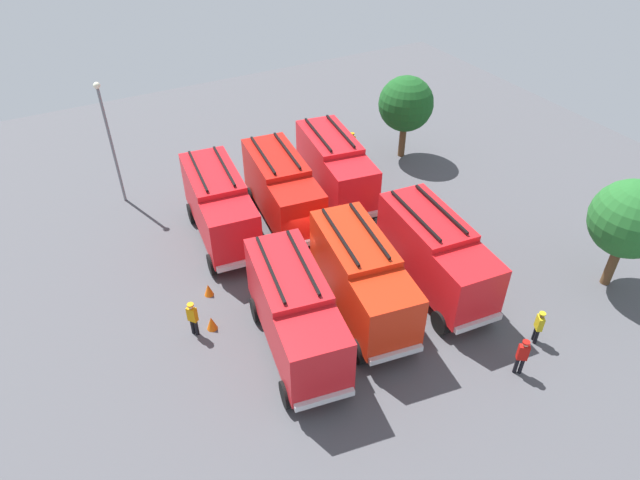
{
  "coord_description": "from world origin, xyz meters",
  "views": [
    {
      "loc": [
        19.49,
        -10.61,
        18.28
      ],
      "look_at": [
        0.0,
        0.0,
        1.4
      ],
      "focal_mm": 31.22,
      "sensor_mm": 36.0,
      "label": 1
    }
  ],
  "objects_px": {
    "fire_truck_1": "(295,311)",
    "tree_1": "(630,219)",
    "fire_truck_0": "(219,205)",
    "fire_truck_3": "(362,276)",
    "fire_truck_4": "(335,166)",
    "traffic_cone_0": "(209,290)",
    "firefighter_3": "(352,143)",
    "firefighter_0": "(522,355)",
    "traffic_cone_2": "(493,290)",
    "fire_truck_5": "(436,253)",
    "firefighter_1": "(193,317)",
    "traffic_cone_1": "(212,323)",
    "firefighter_2": "(388,225)",
    "lamppost": "(109,136)",
    "tree_0": "(406,104)",
    "firefighter_4": "(539,326)",
    "fire_truck_2": "(282,188)"
  },
  "relations": [
    {
      "from": "fire_truck_1",
      "to": "tree_1",
      "type": "xyz_separation_m",
      "value": [
        3.52,
        15.26,
        1.65
      ]
    },
    {
      "from": "fire_truck_1",
      "to": "fire_truck_0",
      "type": "bearing_deg",
      "value": -170.78
    },
    {
      "from": "fire_truck_3",
      "to": "fire_truck_0",
      "type": "bearing_deg",
      "value": -148.22
    },
    {
      "from": "fire_truck_4",
      "to": "traffic_cone_0",
      "type": "relative_size",
      "value": 11.64
    },
    {
      "from": "firefighter_3",
      "to": "tree_1",
      "type": "height_order",
      "value": "tree_1"
    },
    {
      "from": "firefighter_0",
      "to": "traffic_cone_2",
      "type": "xyz_separation_m",
      "value": [
        -4.05,
        2.37,
        -0.76
      ]
    },
    {
      "from": "fire_truck_0",
      "to": "fire_truck_4",
      "type": "bearing_deg",
      "value": 101.14
    },
    {
      "from": "fire_truck_5",
      "to": "firefighter_1",
      "type": "bearing_deg",
      "value": -97.6
    },
    {
      "from": "traffic_cone_0",
      "to": "firefighter_3",
      "type": "bearing_deg",
      "value": 122.85
    },
    {
      "from": "firefighter_0",
      "to": "traffic_cone_1",
      "type": "distance_m",
      "value": 13.23
    },
    {
      "from": "fire_truck_1",
      "to": "traffic_cone_1",
      "type": "bearing_deg",
      "value": -125.33
    },
    {
      "from": "traffic_cone_1",
      "to": "fire_truck_0",
      "type": "bearing_deg",
      "value": 155.07
    },
    {
      "from": "firefighter_0",
      "to": "firefighter_1",
      "type": "bearing_deg",
      "value": -92.81
    },
    {
      "from": "tree_1",
      "to": "fire_truck_4",
      "type": "bearing_deg",
      "value": -148.88
    },
    {
      "from": "firefighter_2",
      "to": "lamppost",
      "type": "relative_size",
      "value": 0.22
    },
    {
      "from": "traffic_cone_0",
      "to": "traffic_cone_2",
      "type": "xyz_separation_m",
      "value": [
        6.51,
        11.96,
        -0.03
      ]
    },
    {
      "from": "tree_0",
      "to": "traffic_cone_2",
      "type": "distance_m",
      "value": 14.56
    },
    {
      "from": "fire_truck_1",
      "to": "traffic_cone_1",
      "type": "xyz_separation_m",
      "value": [
        -2.79,
        -2.82,
        -1.81
      ]
    },
    {
      "from": "firefighter_2",
      "to": "fire_truck_4",
      "type": "bearing_deg",
      "value": 177.24
    },
    {
      "from": "fire_truck_0",
      "to": "firefighter_0",
      "type": "distance_m",
      "value": 16.3
    },
    {
      "from": "fire_truck_3",
      "to": "firefighter_3",
      "type": "height_order",
      "value": "fire_truck_3"
    },
    {
      "from": "fire_truck_4",
      "to": "firefighter_4",
      "type": "xyz_separation_m",
      "value": [
        14.21,
        1.92,
        -1.2
      ]
    },
    {
      "from": "fire_truck_2",
      "to": "firefighter_3",
      "type": "bearing_deg",
      "value": 128.87
    },
    {
      "from": "fire_truck_4",
      "to": "tree_1",
      "type": "height_order",
      "value": "tree_1"
    },
    {
      "from": "fire_truck_5",
      "to": "tree_0",
      "type": "distance_m",
      "value": 13.43
    },
    {
      "from": "firefighter_4",
      "to": "fire_truck_2",
      "type": "bearing_deg",
      "value": -37.76
    },
    {
      "from": "firefighter_3",
      "to": "tree_1",
      "type": "distance_m",
      "value": 17.73
    },
    {
      "from": "fire_truck_2",
      "to": "tree_1",
      "type": "xyz_separation_m",
      "value": [
        12.39,
        11.61,
        1.65
      ]
    },
    {
      "from": "fire_truck_1",
      "to": "firefighter_1",
      "type": "distance_m",
      "value": 4.72
    },
    {
      "from": "fire_truck_0",
      "to": "firefighter_1",
      "type": "distance_m",
      "value": 7.14
    },
    {
      "from": "traffic_cone_0",
      "to": "traffic_cone_1",
      "type": "height_order",
      "value": "traffic_cone_1"
    },
    {
      "from": "fire_truck_5",
      "to": "tree_0",
      "type": "relative_size",
      "value": 1.35
    },
    {
      "from": "fire_truck_3",
      "to": "traffic_cone_1",
      "type": "xyz_separation_m",
      "value": [
        -2.26,
        -6.39,
        -1.81
      ]
    },
    {
      "from": "fire_truck_2",
      "to": "fire_truck_3",
      "type": "xyz_separation_m",
      "value": [
        8.34,
        -0.07,
        0.0
      ]
    },
    {
      "from": "fire_truck_1",
      "to": "fire_truck_2",
      "type": "bearing_deg",
      "value": 167.07
    },
    {
      "from": "tree_1",
      "to": "firefighter_4",
      "type": "bearing_deg",
      "value": -79.13
    },
    {
      "from": "fire_truck_5",
      "to": "tree_1",
      "type": "bearing_deg",
      "value": 69.2
    },
    {
      "from": "fire_truck_4",
      "to": "firefighter_3",
      "type": "relative_size",
      "value": 4.31
    },
    {
      "from": "fire_truck_1",
      "to": "firefighter_2",
      "type": "distance_m",
      "value": 9.18
    },
    {
      "from": "fire_truck_5",
      "to": "fire_truck_4",
      "type": "bearing_deg",
      "value": -174.01
    },
    {
      "from": "fire_truck_3",
      "to": "firefighter_3",
      "type": "distance_m",
      "value": 14.9
    },
    {
      "from": "fire_truck_1",
      "to": "fire_truck_3",
      "type": "xyz_separation_m",
      "value": [
        -0.53,
        3.57,
        0.0
      ]
    },
    {
      "from": "firefighter_2",
      "to": "fire_truck_2",
      "type": "bearing_deg",
      "value": -143.59
    },
    {
      "from": "fire_truck_1",
      "to": "traffic_cone_0",
      "type": "xyz_separation_m",
      "value": [
        -4.98,
        -2.2,
        -1.83
      ]
    },
    {
      "from": "fire_truck_5",
      "to": "traffic_cone_2",
      "type": "bearing_deg",
      "value": 56.48
    },
    {
      "from": "fire_truck_2",
      "to": "fire_truck_5",
      "type": "distance_m",
      "value": 9.37
    },
    {
      "from": "firefighter_4",
      "to": "traffic_cone_1",
      "type": "relative_size",
      "value": 2.49
    },
    {
      "from": "firefighter_1",
      "to": "firefighter_3",
      "type": "relative_size",
      "value": 1.03
    },
    {
      "from": "fire_truck_0",
      "to": "tree_0",
      "type": "height_order",
      "value": "tree_0"
    },
    {
      "from": "firefighter_1",
      "to": "firefighter_4",
      "type": "height_order",
      "value": "firefighter_1"
    }
  ]
}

